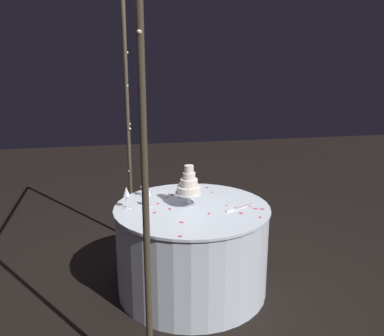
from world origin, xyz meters
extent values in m
plane|color=black|center=(0.00, 0.00, 0.00)|extent=(12.00, 12.00, 0.00)
cylinder|color=#473D2D|center=(-1.07, 0.44, 1.22)|extent=(0.04, 0.04, 2.44)
cylinder|color=#473D2D|center=(1.07, 0.44, 1.22)|extent=(0.04, 0.04, 2.44)
sphere|color=#F9EAB2|center=(-1.06, 0.44, 0.98)|extent=(0.02, 0.02, 0.02)
sphere|color=#F9EAB2|center=(1.09, 0.42, 1.92)|extent=(0.02, 0.02, 0.02)
sphere|color=#F9EAB2|center=(-1.08, 0.45, 2.00)|extent=(0.02, 0.02, 0.02)
sphere|color=#F9EAB2|center=(1.08, 0.44, 0.33)|extent=(0.02, 0.02, 0.02)
sphere|color=#F9EAB2|center=(-1.06, 0.44, 1.29)|extent=(0.02, 0.02, 0.02)
sphere|color=#F9EAB2|center=(1.06, 0.45, 0.76)|extent=(0.02, 0.02, 0.02)
sphere|color=#F9EAB2|center=(-1.07, 0.44, 0.55)|extent=(0.02, 0.02, 0.02)
sphere|color=#F9EAB2|center=(1.06, 0.44, 1.61)|extent=(0.02, 0.02, 0.02)
sphere|color=#F9EAB2|center=(-1.07, 0.44, 1.57)|extent=(0.02, 0.02, 0.02)
sphere|color=#F9EAB2|center=(1.08, 0.43, 1.24)|extent=(0.02, 0.02, 0.02)
sphere|color=#F9EAB2|center=(-1.06, 0.45, 1.03)|extent=(0.02, 0.02, 0.02)
sphere|color=#F9EAB2|center=(1.05, 0.43, 1.20)|extent=(0.02, 0.02, 0.02)
cylinder|color=silver|center=(0.00, 0.00, 0.36)|extent=(1.22, 1.22, 0.71)
cylinder|color=silver|center=(0.00, 0.00, 0.72)|extent=(1.25, 1.25, 0.02)
cylinder|color=silver|center=(0.03, 0.02, 0.74)|extent=(0.11, 0.11, 0.01)
cylinder|color=silver|center=(0.03, 0.02, 0.79)|extent=(0.02, 0.02, 0.09)
cylinder|color=silver|center=(0.03, 0.02, 0.84)|extent=(0.22, 0.22, 0.01)
cylinder|color=silver|center=(0.03, 0.02, 0.87)|extent=(0.20, 0.20, 0.05)
cylinder|color=silver|center=(0.03, 0.02, 0.93)|extent=(0.14, 0.14, 0.06)
cylinder|color=silver|center=(0.03, 0.02, 0.98)|extent=(0.10, 0.10, 0.05)
cylinder|color=silver|center=(0.03, 0.02, 1.04)|extent=(0.07, 0.07, 0.06)
cylinder|color=silver|center=(0.07, 0.34, 0.74)|extent=(0.06, 0.06, 0.00)
cylinder|color=silver|center=(0.07, 0.34, 0.78)|extent=(0.01, 0.01, 0.08)
cone|color=silver|center=(0.07, 0.34, 0.85)|extent=(0.05, 0.05, 0.06)
cylinder|color=silver|center=(0.33, 0.36, 0.74)|extent=(0.06, 0.06, 0.00)
cylinder|color=silver|center=(0.33, 0.36, 0.78)|extent=(0.01, 0.01, 0.08)
cone|color=silver|center=(0.33, 0.36, 0.84)|extent=(0.06, 0.06, 0.05)
cylinder|color=silver|center=(0.22, 0.05, 0.74)|extent=(0.06, 0.06, 0.00)
cylinder|color=silver|center=(0.22, 0.05, 0.79)|extent=(0.01, 0.01, 0.11)
cone|color=silver|center=(0.22, 0.05, 0.87)|extent=(0.06, 0.06, 0.06)
cylinder|color=silver|center=(0.29, -0.02, 0.74)|extent=(0.06, 0.06, 0.00)
cylinder|color=silver|center=(0.29, -0.02, 0.78)|extent=(0.01, 0.01, 0.09)
cone|color=silver|center=(0.29, -0.02, 0.86)|extent=(0.05, 0.05, 0.07)
cylinder|color=silver|center=(0.41, -0.09, 0.74)|extent=(0.06, 0.06, 0.00)
cylinder|color=silver|center=(0.41, -0.09, 0.78)|extent=(0.01, 0.01, 0.08)
cone|color=silver|center=(0.41, -0.09, 0.84)|extent=(0.06, 0.06, 0.06)
cylinder|color=silver|center=(0.07, 0.51, 0.74)|extent=(0.06, 0.06, 0.00)
cylinder|color=silver|center=(0.07, 0.51, 0.79)|extent=(0.01, 0.01, 0.10)
cone|color=silver|center=(0.07, 0.51, 0.87)|extent=(0.06, 0.06, 0.07)
cube|color=silver|center=(-0.09, -0.40, 0.74)|extent=(0.13, 0.20, 0.01)
cube|color=white|center=(-0.15, -0.27, 0.74)|extent=(0.06, 0.09, 0.01)
ellipsoid|color=#E02D47|center=(0.31, -0.24, 0.74)|extent=(0.03, 0.03, 0.00)
ellipsoid|color=#E02D47|center=(0.52, -0.06, 0.74)|extent=(0.03, 0.03, 0.00)
ellipsoid|color=#E02D47|center=(-0.16, -0.53, 0.74)|extent=(0.04, 0.05, 0.00)
ellipsoid|color=#E02D47|center=(-0.54, 0.18, 0.74)|extent=(0.04, 0.04, 0.00)
ellipsoid|color=#E02D47|center=(-0.18, -0.10, 0.74)|extent=(0.03, 0.03, 0.00)
ellipsoid|color=#E02D47|center=(-0.02, 0.18, 0.74)|extent=(0.04, 0.03, 0.00)
ellipsoid|color=#E02D47|center=(0.30, 0.11, 0.74)|extent=(0.05, 0.04, 0.00)
ellipsoid|color=#E02D47|center=(-0.08, 0.31, 0.74)|extent=(0.04, 0.04, 0.00)
ellipsoid|color=#E02D47|center=(0.25, 0.17, 0.74)|extent=(0.03, 0.04, 0.00)
ellipsoid|color=#E02D47|center=(-0.21, -0.34, 0.74)|extent=(0.05, 0.05, 0.00)
ellipsoid|color=#E02D47|center=(-0.31, 0.13, 0.74)|extent=(0.04, 0.04, 0.00)
ellipsoid|color=#E02D47|center=(-0.14, -0.48, 0.74)|extent=(0.02, 0.03, 0.00)
ellipsoid|color=#E02D47|center=(-0.10, -0.33, 0.74)|extent=(0.04, 0.03, 0.00)
ellipsoid|color=#E02D47|center=(-0.08, -0.46, 0.74)|extent=(0.02, 0.03, 0.00)
ellipsoid|color=#E02D47|center=(0.45, -0.23, 0.74)|extent=(0.03, 0.04, 0.00)
ellipsoid|color=#E02D47|center=(0.11, 0.26, 0.74)|extent=(0.04, 0.04, 0.00)
ellipsoid|color=#E02D47|center=(-0.15, -0.49, 0.74)|extent=(0.02, 0.03, 0.00)
ellipsoid|color=#E02D47|center=(-0.03, -0.28, 0.74)|extent=(0.02, 0.03, 0.00)
ellipsoid|color=#E02D47|center=(-0.32, -0.46, 0.74)|extent=(0.04, 0.04, 0.00)
camera|label=1|loc=(-3.07, 0.58, 1.90)|focal=39.06mm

